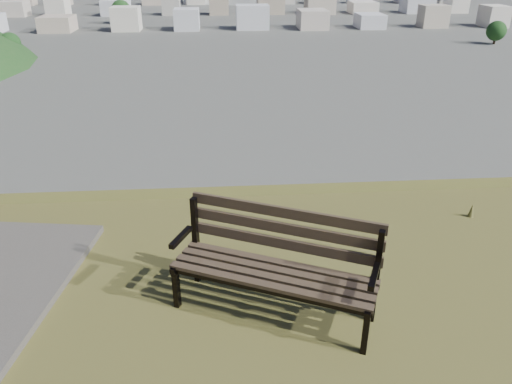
{
  "coord_description": "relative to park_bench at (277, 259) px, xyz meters",
  "views": [
    {
      "loc": [
        -0.76,
        -2.18,
        28.08
      ],
      "look_at": [
        -0.33,
        3.51,
        25.3
      ],
      "focal_mm": 35.0,
      "sensor_mm": 36.0,
      "label": 1
    }
  ],
  "objects": [
    {
      "name": "park_bench",
      "position": [
        0.0,
        0.0,
        0.0
      ],
      "size": [
        1.92,
        1.31,
        0.97
      ],
      "rotation": [
        0.0,
        0.0,
        -0.43
      ],
      "color": "#3F3024",
      "rests_on": "hilltop_mesa"
    }
  ]
}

